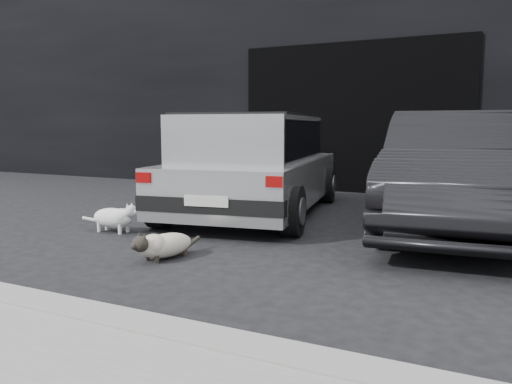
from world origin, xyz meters
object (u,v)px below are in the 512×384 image
at_px(second_car, 456,171).
at_px(cat_white, 115,217).
at_px(silver_hatchback, 254,160).
at_px(cat_siamese, 162,245).

distance_m(second_car, cat_white, 3.81).
distance_m(silver_hatchback, cat_siamese, 2.48).
height_order(silver_hatchback, cat_siamese, silver_hatchback).
distance_m(second_car, cat_siamese, 3.35).
bearing_deg(second_car, cat_siamese, -136.50).
xyz_separation_m(silver_hatchback, second_car, (2.46, 0.08, -0.05)).
bearing_deg(cat_white, cat_siamese, 58.08).
distance_m(silver_hatchback, cat_white, 1.98).
height_order(cat_siamese, cat_white, cat_white).
relative_size(silver_hatchback, cat_siamese, 4.80).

